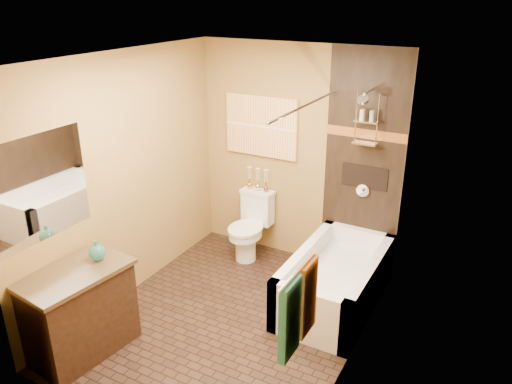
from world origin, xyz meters
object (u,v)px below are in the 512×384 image
Objects in this scene: sunset_painting at (261,126)px; toilet at (251,226)px; bathtub at (335,285)px; vanity at (79,311)px.

sunset_painting is 1.14× the size of toilet.
toilet is at bearing -90.00° from sunset_painting.
vanity reaches higher than bathtub.
sunset_painting is 1.18m from toilet.
toilet is (-1.25, 0.46, 0.18)m from bathtub.
sunset_painting reaches higher than toilet.
bathtub is (1.25, -0.73, -1.33)m from sunset_painting.
vanity is (-1.72, -1.75, 0.19)m from bathtub.
sunset_painting is 2.77m from vanity.
toilet is (0.00, -0.26, -1.15)m from sunset_painting.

